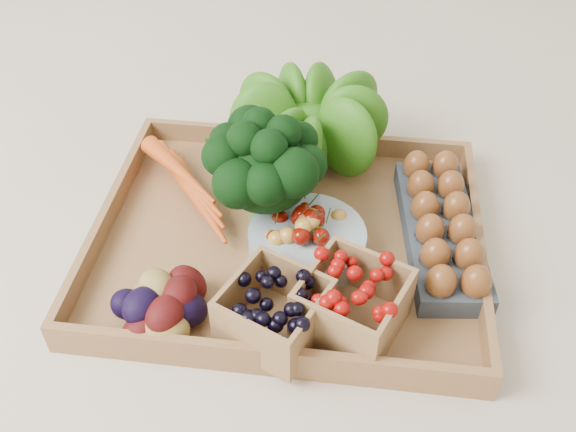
# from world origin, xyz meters

# --- Properties ---
(ground) EXTENTS (4.00, 4.00, 0.00)m
(ground) POSITION_xyz_m (0.00, 0.00, 0.00)
(ground) COLOR beige
(ground) RESTS_ON ground
(tray) EXTENTS (0.55, 0.45, 0.01)m
(tray) POSITION_xyz_m (0.00, 0.00, 0.01)
(tray) COLOR olive
(tray) RESTS_ON ground
(carrots) EXTENTS (0.21, 0.15, 0.05)m
(carrots) POSITION_xyz_m (-0.17, 0.08, 0.04)
(carrots) COLOR #CF4B15
(carrots) RESTS_ON tray
(lettuce) EXTENTS (0.17, 0.17, 0.17)m
(lettuce) POSITION_xyz_m (0.01, 0.19, 0.10)
(lettuce) COLOR #1D4F0C
(lettuce) RESTS_ON tray
(broccoli) EXTENTS (0.17, 0.17, 0.14)m
(broccoli) POSITION_xyz_m (-0.04, 0.03, 0.08)
(broccoli) COLOR black
(broccoli) RESTS_ON tray
(cherry_bowl) EXTENTS (0.17, 0.17, 0.04)m
(cherry_bowl) POSITION_xyz_m (0.03, -0.03, 0.04)
(cherry_bowl) COLOR #8C9EA5
(cherry_bowl) RESTS_ON tray
(egg_carton) EXTENTS (0.13, 0.29, 0.03)m
(egg_carton) POSITION_xyz_m (0.22, 0.02, 0.03)
(egg_carton) COLOR #363C45
(egg_carton) RESTS_ON tray
(potatoes) EXTENTS (0.15, 0.15, 0.08)m
(potatoes) POSITION_xyz_m (-0.14, -0.17, 0.06)
(potatoes) COLOR #360809
(potatoes) RESTS_ON tray
(punnet_blackberry) EXTENTS (0.15, 0.15, 0.08)m
(punnet_blackberry) POSITION_xyz_m (0.00, -0.17, 0.05)
(punnet_blackberry) COLOR black
(punnet_blackberry) RESTS_ON tray
(punnet_raspberry) EXTENTS (0.16, 0.16, 0.08)m
(punnet_raspberry) POSITION_xyz_m (0.10, -0.14, 0.06)
(punnet_raspberry) COLOR #800805
(punnet_raspberry) RESTS_ON tray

